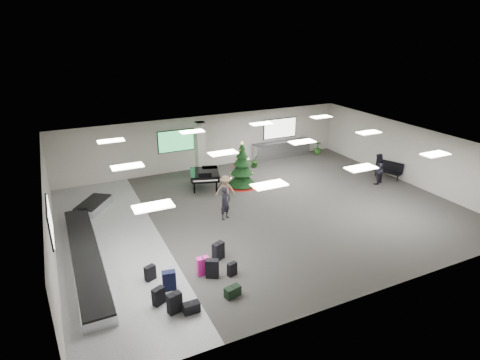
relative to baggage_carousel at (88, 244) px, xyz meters
name	(u,v)px	position (x,y,z in m)	size (l,w,h in m)	color
ground	(263,211)	(7.84, 0.08, -0.21)	(18.00, 18.00, 0.00)	#33312F
room_envelope	(250,161)	(7.46, 0.75, 2.12)	(18.02, 14.02, 3.21)	#B0A9A1
baggage_carousel	(88,244)	(0.00, 0.00, 0.00)	(2.28, 9.71, 0.43)	silver
service_counter	(282,149)	(12.84, 6.73, 0.33)	(4.05, 0.65, 1.08)	silver
suitcase_0	(175,303)	(2.00, -5.03, 0.13)	(0.48, 0.33, 0.70)	black
suitcase_1	(212,269)	(3.71, -3.83, 0.14)	(0.51, 0.43, 0.72)	black
pink_suitcase	(203,266)	(3.48, -3.52, 0.12)	(0.43, 0.25, 0.69)	#D11B85
suitcase_3	(218,251)	(4.35, -2.84, 0.13)	(0.51, 0.41, 0.70)	black
navy_suitcase	(169,281)	(2.17, -3.85, 0.13)	(0.48, 0.34, 0.70)	black
suitcase_5	(159,296)	(1.66, -4.44, 0.08)	(0.44, 0.36, 0.60)	black
green_duffel	(233,292)	(3.91, -5.09, -0.04)	(0.57, 0.37, 0.37)	black
suitcase_7	(232,269)	(4.38, -4.01, 0.03)	(0.38, 0.27, 0.51)	black
suitcase_8	(150,273)	(1.73, -3.04, 0.06)	(0.42, 0.34, 0.56)	black
black_duffel	(191,308)	(2.45, -5.25, -0.05)	(0.51, 0.28, 0.35)	black
christmas_tree	(242,171)	(8.32, 3.36, 0.66)	(1.78, 1.78, 2.54)	maroon
grand_piano	(204,175)	(6.37, 3.90, 0.56)	(1.94, 2.25, 1.09)	black
bench	(389,169)	(16.31, 0.76, 0.36)	(1.10, 1.68, 1.01)	black
traveler_a	(225,203)	(5.92, 0.12, 0.56)	(0.56, 0.37, 1.54)	black
traveler_b	(226,190)	(6.53, 1.49, 0.54)	(0.98, 0.56, 1.51)	#8E7258
traveler_bench	(377,169)	(15.14, 0.46, 0.64)	(0.83, 0.65, 1.72)	black
potted_plant_left	(255,161)	(10.35, 5.70, 0.23)	(0.49, 0.39, 0.89)	#154317
potted_plant_right	(318,148)	(15.38, 6.25, 0.24)	(0.51, 0.51, 0.90)	#154317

